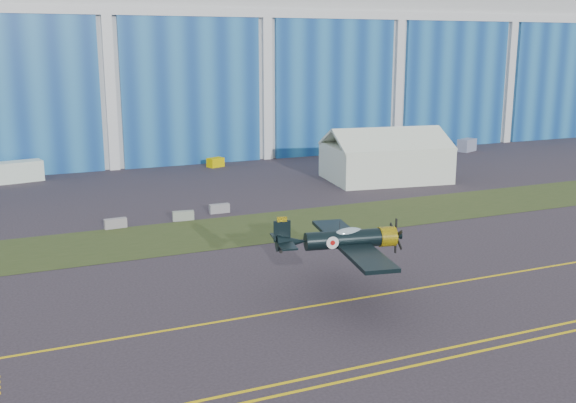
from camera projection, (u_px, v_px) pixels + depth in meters
name	position (u px, v px, depth m)	size (l,w,h in m)	color
ground	(236.00, 288.00, 46.00)	(260.00, 260.00, 0.00)	#352E37
grass_median	(183.00, 236.00, 58.50)	(260.00, 10.00, 0.02)	#475128
hangar	(85.00, 53.00, 106.75)	(220.00, 45.70, 30.00)	silver
taxiway_centreline	(263.00, 314.00, 41.53)	(200.00, 0.20, 0.02)	yellow
edge_line_near	(333.00, 383.00, 33.04)	(80.00, 0.20, 0.02)	yellow
edge_line_far	(324.00, 375.00, 33.93)	(80.00, 0.20, 0.02)	yellow
warbird	(343.00, 239.00, 43.51)	(11.53, 13.12, 3.43)	black
tent	(385.00, 154.00, 82.48)	(15.38, 12.16, 6.55)	white
shipping_container	(17.00, 172.00, 81.73)	(5.76, 2.30, 2.49)	white
tug	(215.00, 162.00, 91.92)	(2.14, 1.34, 1.25)	#DAC100
gse_box	(467.00, 145.00, 105.40)	(3.23, 1.73, 1.94)	#7F85A4
barrier_a	(115.00, 223.00, 61.05)	(2.00, 0.60, 0.90)	gray
barrier_b	(183.00, 216.00, 63.80)	(2.00, 0.60, 0.90)	gray
barrier_c	(219.00, 209.00, 66.63)	(2.00, 0.60, 0.90)	gray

